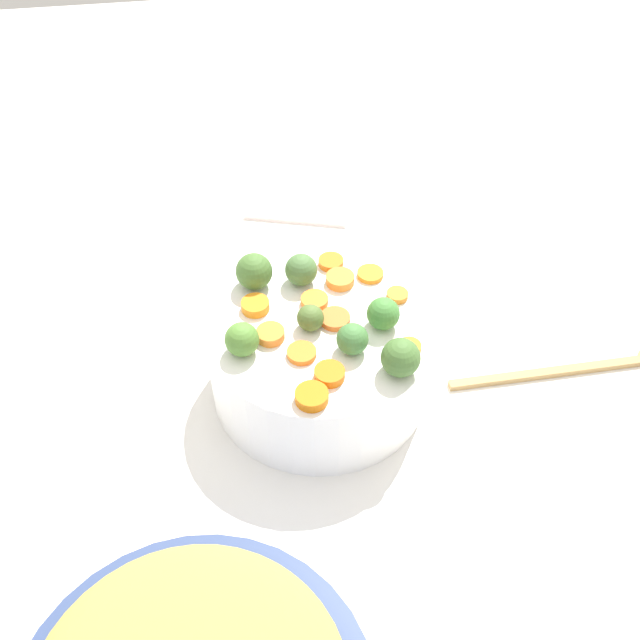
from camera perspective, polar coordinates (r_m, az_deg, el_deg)
tabletop at (r=0.92m, az=-0.58°, el=-5.97°), size 2.40×2.40×0.02m
serving_bowl_carrots at (r=0.88m, az=0.00°, el=-2.87°), size 0.26×0.26×0.11m
carrot_slice_0 at (r=0.76m, az=-0.64°, el=-5.85°), size 0.05×0.05×0.01m
carrot_slice_1 at (r=0.86m, az=-0.42°, el=1.48°), size 0.04×0.04×0.01m
carrot_slice_2 at (r=0.78m, az=0.73°, el=-4.13°), size 0.03×0.03×0.01m
carrot_slice_3 at (r=0.89m, az=1.55°, el=3.11°), size 0.04×0.04×0.01m
carrot_slice_4 at (r=0.81m, az=-1.41°, el=-2.53°), size 0.05×0.05×0.01m
carrot_slice_5 at (r=0.84m, az=1.15°, el=0.09°), size 0.04×0.04×0.01m
carrot_slice_6 at (r=0.81m, az=6.83°, el=-2.12°), size 0.03×0.03×0.01m
carrot_slice_7 at (r=0.90m, az=3.86°, el=3.52°), size 0.04×0.04×0.01m
carrot_slice_8 at (r=0.87m, az=5.91°, el=1.90°), size 0.04×0.04×0.01m
carrot_slice_9 at (r=0.82m, az=-3.80°, el=-1.07°), size 0.03×0.03×0.01m
carrot_slice_10 at (r=0.86m, az=-4.95°, el=1.10°), size 0.05×0.05×0.01m
carrot_slice_11 at (r=0.91m, az=0.84°, el=4.44°), size 0.03×0.03×0.01m
brussels_sprout_0 at (r=0.80m, az=-5.97°, el=-1.48°), size 0.04×0.04×0.04m
brussels_sprout_1 at (r=0.83m, az=4.87°, el=0.39°), size 0.04×0.04×0.04m
brussels_sprout_2 at (r=0.83m, az=-0.99°, el=0.14°), size 0.03×0.03×0.03m
brussels_sprout_3 at (r=0.88m, az=-1.56°, el=3.84°), size 0.04×0.04×0.04m
brussels_sprout_4 at (r=0.88m, az=-5.05°, el=3.71°), size 0.04×0.04×0.04m
brussels_sprout_5 at (r=0.78m, az=6.17°, el=-2.87°), size 0.04×0.04×0.04m
brussels_sprout_6 at (r=0.80m, az=2.49°, el=-1.45°), size 0.03×0.03×0.03m
wooden_spoon at (r=1.00m, az=21.42°, el=-3.13°), size 0.05×0.30×0.01m
dish_towel at (r=1.19m, az=-1.48°, el=9.32°), size 0.17×0.19×0.01m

